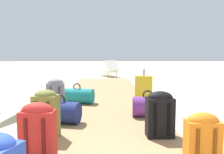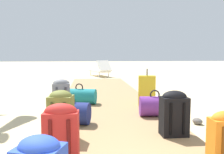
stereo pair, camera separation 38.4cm
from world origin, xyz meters
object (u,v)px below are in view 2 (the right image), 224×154
at_px(backpack_black, 174,112).
at_px(duffel_bag_purple, 155,106).
at_px(suitcase_yellow, 147,90).
at_px(backpack_grey, 61,96).
at_px(backpack_olive, 61,113).
at_px(lounge_chair, 100,70).
at_px(duffel_bag_teal, 79,96).
at_px(backpack_red, 61,131).
at_px(duffel_bag_navy, 70,113).

distance_m(backpack_black, duffel_bag_purple, 0.97).
bearing_deg(suitcase_yellow, backpack_grey, -160.87).
bearing_deg(backpack_olive, lounge_chair, 83.90).
distance_m(duffel_bag_teal, backpack_grey, 0.89).
relative_size(backpack_red, duffel_bag_teal, 0.76).
height_order(backpack_black, duffel_bag_teal, backpack_black).
xyz_separation_m(suitcase_yellow, lounge_chair, (-0.55, 7.04, -0.05)).
distance_m(duffel_bag_navy, backpack_grey, 0.65).
bearing_deg(backpack_black, duffel_bag_teal, 121.00).
bearing_deg(duffel_bag_navy, backpack_grey, 106.51).
bearing_deg(lounge_chair, backpack_black, -87.09).
bearing_deg(backpack_grey, backpack_black, -39.33).
relative_size(backpack_black, duffel_bag_purple, 1.10).
relative_size(backpack_olive, duffel_bag_teal, 0.81).
distance_m(duffel_bag_navy, duffel_bag_purple, 1.40).
xyz_separation_m(duffel_bag_navy, backpack_black, (1.34, -0.64, 0.14)).
distance_m(duffel_bag_navy, backpack_black, 1.49).
distance_m(duffel_bag_navy, backpack_olive, 0.64).
height_order(backpack_red, backpack_black, backpack_black).
relative_size(duffel_bag_purple, lounge_chair, 0.31).
relative_size(suitcase_yellow, lounge_chair, 0.44).
xyz_separation_m(backpack_red, lounge_chair, (0.88, 9.45, -0.05)).
height_order(backpack_red, suitcase_yellow, suitcase_yellow).
xyz_separation_m(backpack_olive, lounge_chair, (0.94, 8.83, -0.06)).
relative_size(suitcase_yellow, duffel_bag_teal, 0.99).
relative_size(suitcase_yellow, duffel_bag_purple, 1.40).
xyz_separation_m(duffel_bag_teal, backpack_grey, (-0.27, -0.83, 0.16)).
distance_m(backpack_red, duffel_bag_teal, 2.68).
bearing_deg(backpack_grey, duffel_bag_purple, -10.46).
height_order(backpack_red, lounge_chair, lounge_chair).
distance_m(backpack_black, lounge_chair, 8.86).
distance_m(duffel_bag_navy, duffel_bag_teal, 1.44).
xyz_separation_m(backpack_red, suitcase_yellow, (1.42, 2.41, 0.00)).
bearing_deg(duffel_bag_teal, duffel_bag_purple, -41.32).
xyz_separation_m(backpack_black, duffel_bag_purple, (0.02, 0.96, -0.13)).
bearing_deg(backpack_red, backpack_black, 24.59).
bearing_deg(lounge_chair, backpack_olive, -96.10).
bearing_deg(backpack_red, backpack_olive, 96.17).
relative_size(backpack_black, duffel_bag_teal, 0.78).
height_order(backpack_red, backpack_olive, backpack_olive).
relative_size(duffel_bag_navy, backpack_black, 1.12).
bearing_deg(duffel_bag_purple, backpack_olive, -146.38).
distance_m(backpack_red, duffel_bag_purple, 2.07).
distance_m(backpack_grey, lounge_chair, 7.68).
relative_size(backpack_red, backpack_grey, 0.94).
bearing_deg(backpack_black, duffel_bag_purple, 88.71).
height_order(duffel_bag_navy, lounge_chair, lounge_chair).
relative_size(duffel_bag_navy, backpack_red, 1.13).
height_order(backpack_olive, duffel_bag_purple, backpack_olive).
height_order(duffel_bag_navy, backpack_grey, backpack_grey).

